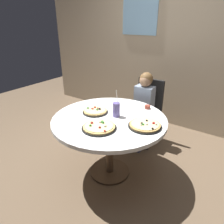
# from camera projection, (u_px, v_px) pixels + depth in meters

# --- Properties ---
(ground_plane) EXTENTS (8.00, 8.00, 0.00)m
(ground_plane) POSITION_uv_depth(u_px,v_px,m) (110.00, 171.00, 2.57)
(ground_plane) COLOR brown
(wall_with_window) EXTENTS (5.20, 0.14, 2.90)m
(wall_with_window) POSITION_uv_depth(u_px,v_px,m) (172.00, 39.00, 3.28)
(wall_with_window) COLOR tan
(wall_with_window) RESTS_ON ground_plane
(dining_table) EXTENTS (1.26, 1.26, 0.75)m
(dining_table) POSITION_uv_depth(u_px,v_px,m) (109.00, 125.00, 2.30)
(dining_table) COLOR white
(dining_table) RESTS_ON ground_plane
(chair_wooden) EXTENTS (0.40, 0.40, 0.95)m
(chair_wooden) POSITION_uv_depth(u_px,v_px,m) (147.00, 108.00, 3.07)
(chair_wooden) COLOR black
(chair_wooden) RESTS_ON ground_plane
(diner_child) EXTENTS (0.26, 0.41, 1.08)m
(diner_child) POSITION_uv_depth(u_px,v_px,m) (141.00, 115.00, 2.96)
(diner_child) COLOR #3F4766
(diner_child) RESTS_ON ground_plane
(pizza_veggie) EXTENTS (0.35, 0.35, 0.05)m
(pizza_veggie) POSITION_uv_depth(u_px,v_px,m) (99.00, 127.00, 2.04)
(pizza_veggie) COLOR black
(pizza_veggie) RESTS_ON dining_table
(pizza_cheese) EXTENTS (0.29, 0.29, 0.05)m
(pizza_cheese) POSITION_uv_depth(u_px,v_px,m) (95.00, 111.00, 2.39)
(pizza_cheese) COLOR black
(pizza_cheese) RESTS_ON dining_table
(pizza_pepperoni) EXTENTS (0.34, 0.34, 0.05)m
(pizza_pepperoni) POSITION_uv_depth(u_px,v_px,m) (145.00, 125.00, 2.07)
(pizza_pepperoni) COLOR black
(pizza_pepperoni) RESTS_ON dining_table
(soda_cup) EXTENTS (0.08, 0.08, 0.31)m
(soda_cup) POSITION_uv_depth(u_px,v_px,m) (116.00, 110.00, 2.26)
(soda_cup) COLOR #6659A5
(soda_cup) RESTS_ON dining_table
(sauce_bowl) EXTENTS (0.07, 0.07, 0.04)m
(sauce_bowl) POSITION_uv_depth(u_px,v_px,m) (147.00, 107.00, 2.49)
(sauce_bowl) COLOR brown
(sauce_bowl) RESTS_ON dining_table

